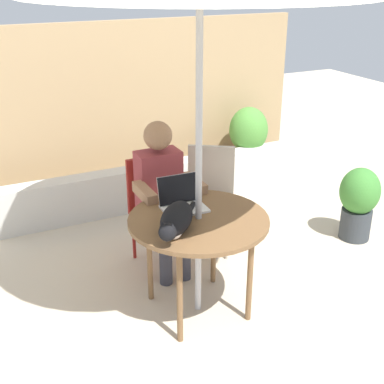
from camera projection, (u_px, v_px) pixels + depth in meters
name	position (u px, v px, depth m)	size (l,w,h in m)	color
ground_plane	(198.00, 308.00, 3.76)	(14.00, 14.00, 0.00)	beige
fence_back	(98.00, 112.00, 5.32)	(4.55, 0.08, 1.79)	tan
planter_wall_low	(118.00, 192.00, 5.14)	(4.10, 0.20, 0.44)	beige
patio_table	(198.00, 227.00, 3.49)	(0.95, 0.95, 0.74)	brown
chair_occupied	(155.00, 203.00, 4.20)	(0.40, 0.40, 0.89)	maroon
chair_empty	(210.00, 190.00, 4.43)	(0.55, 0.55, 0.89)	#B2A899
person_seated	(162.00, 190.00, 4.00)	(0.48, 0.48, 1.23)	maroon
laptop	(181.00, 199.00, 3.60)	(0.31, 0.26, 0.21)	silver
cat	(176.00, 220.00, 3.24)	(0.46, 0.52, 0.17)	black
potted_plant_near_fence	(248.00, 141.00, 5.84)	(0.43, 0.43, 0.85)	#9E5138
potted_plant_by_chair	(359.00, 200.00, 4.58)	(0.35, 0.35, 0.68)	#33383D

